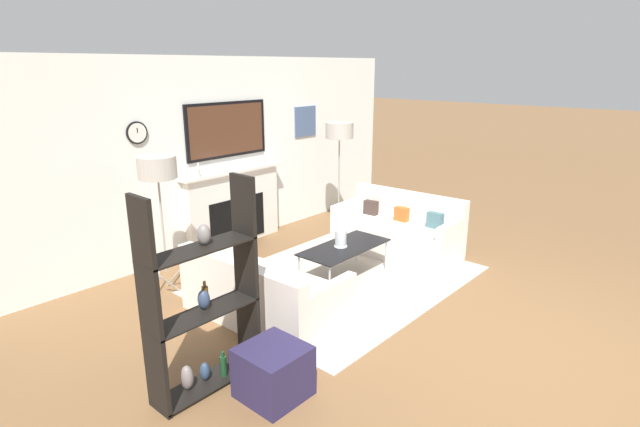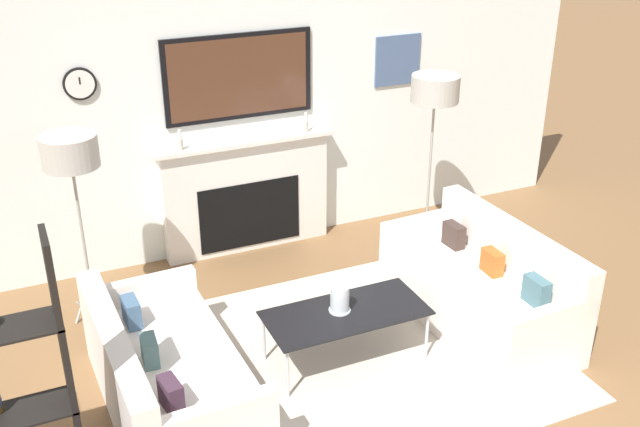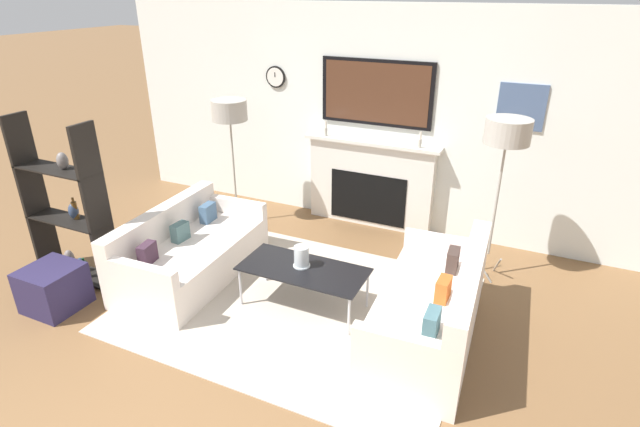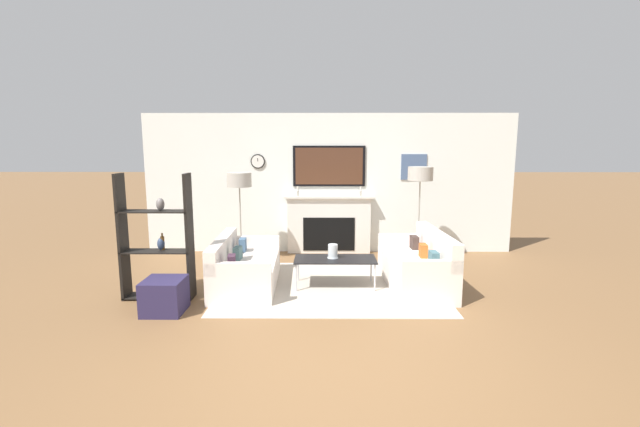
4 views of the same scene
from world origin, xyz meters
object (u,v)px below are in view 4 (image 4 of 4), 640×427
object	(u,v)px
couch_right	(418,267)
hurricane_candle	(333,252)
shelf_unit	(157,244)
ottoman	(164,296)
floor_lamp_left	(239,181)
floor_lamp_right	(420,175)
coffee_table	(335,260)
couch_left	(244,269)

from	to	relation	value
couch_right	hurricane_candle	distance (m)	1.29
shelf_unit	ottoman	xyz separation A→B (m)	(0.27, -0.52, -0.55)
floor_lamp_left	floor_lamp_right	distance (m)	3.19
coffee_table	shelf_unit	bearing A→B (deg)	-168.36
floor_lamp_right	shelf_unit	world-z (taller)	shelf_unit
shelf_unit	ottoman	size ratio (longest dim) A/B	3.52
couch_right	coffee_table	distance (m)	1.24
hurricane_candle	floor_lamp_right	bearing A→B (deg)	40.08
floor_lamp_left	floor_lamp_right	size ratio (longest dim) A/B	0.94
couch_left	hurricane_candle	distance (m)	1.36
floor_lamp_left	shelf_unit	size ratio (longest dim) A/B	0.94
floor_lamp_right	ottoman	size ratio (longest dim) A/B	3.52
couch_left	coffee_table	distance (m)	1.37
hurricane_candle	floor_lamp_left	distance (m)	2.30
couch_right	couch_left	bearing A→B (deg)	-179.92
shelf_unit	ottoman	distance (m)	0.80
couch_left	hurricane_candle	bearing A→B (deg)	1.12
couch_right	floor_lamp_left	xyz separation A→B (m)	(-2.89, 1.34, 1.17)
couch_right	coffee_table	world-z (taller)	couch_right
couch_left	floor_lamp_right	bearing A→B (deg)	24.85
couch_right	coffee_table	bearing A→B (deg)	-179.49
couch_left	couch_right	xyz separation A→B (m)	(2.60, 0.00, 0.03)
floor_lamp_left	ottoman	world-z (taller)	floor_lamp_left
couch_left	ottoman	distance (m)	1.32
hurricane_candle	floor_lamp_left	world-z (taller)	floor_lamp_left
couch_right	shelf_unit	distance (m)	3.75
couch_left	hurricane_candle	xyz separation A→B (m)	(1.33, 0.03, 0.25)
floor_lamp_left	ottoman	size ratio (longest dim) A/B	3.31
couch_left	coffee_table	size ratio (longest dim) A/B	1.45
hurricane_candle	shelf_unit	xyz separation A→B (m)	(-2.42, -0.54, 0.25)
coffee_table	ottoman	xyz separation A→B (m)	(-2.18, -1.02, -0.19)
couch_left	floor_lamp_left	distance (m)	1.83
hurricane_candle	shelf_unit	size ratio (longest dim) A/B	0.12
hurricane_candle	ottoman	distance (m)	2.41
hurricane_candle	shelf_unit	world-z (taller)	shelf_unit
couch_right	ottoman	bearing A→B (deg)	-163.16
couch_left	floor_lamp_right	xyz separation A→B (m)	(2.89, 1.34, 1.31)
couch_left	coffee_table	bearing A→B (deg)	-0.32
floor_lamp_left	shelf_unit	world-z (taller)	shelf_unit
coffee_table	floor_lamp_right	world-z (taller)	floor_lamp_right
hurricane_candle	couch_right	bearing A→B (deg)	-1.02
couch_left	coffee_table	xyz separation A→B (m)	(1.37, -0.01, 0.14)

